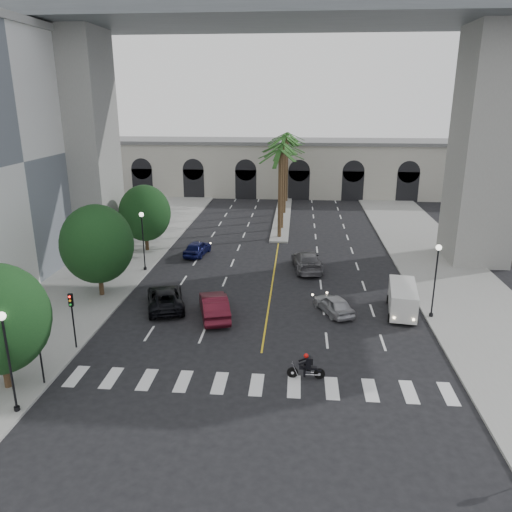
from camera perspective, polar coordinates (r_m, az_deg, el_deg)
The scene contains 28 objects.
ground at distance 28.84m, azimuth 0.33°, elevation -12.93°, with size 140.00×140.00×0.00m, color black.
sidewalk_left at distance 45.63m, azimuth -17.22°, elevation -1.87°, with size 8.00×100.00×0.15m, color gray.
sidewalk_right at distance 44.32m, azimuth 21.73°, elevation -2.92°, with size 8.00×100.00×0.15m, color gray.
median at distance 64.47m, azimuth 3.04°, elevation 4.50°, with size 2.00×24.00×0.20m, color gray.
pier_building at distance 80.47m, azimuth 3.52°, elevation 10.11°, with size 71.00×10.50×8.50m.
bridge at distance 46.97m, azimuth 7.20°, elevation 22.16°, with size 75.00×13.00×26.00m.
palm_a at distance 53.11m, azimuth 2.81°, elevation 11.55°, with size 3.20×3.20×10.30m.
palm_b at distance 57.05m, azimuth 3.08°, elevation 12.24°, with size 3.20×3.20×10.60m.
palm_c at distance 61.09m, azimuth 2.91°, elevation 12.16°, with size 3.20×3.20×10.10m.
palm_d at distance 65.00m, azimuth 3.37°, elevation 13.12°, with size 3.20×3.20×10.90m.
palm_e at distance 69.03m, azimuth 3.25°, elevation 13.00°, with size 3.20×3.20×10.40m.
palm_f at distance 72.99m, azimuth 3.60°, elevation 13.45°, with size 3.20×3.20×10.70m.
street_tree_mid at distance 39.27m, azimuth -17.70°, elevation 1.32°, with size 5.44×5.44×7.21m.
street_tree_far at distance 50.27m, azimuth -12.58°, elevation 4.80°, with size 5.04×5.04×6.68m.
lamp_post_left_near at distance 26.46m, azimuth -26.50°, elevation -9.99°, with size 0.40×0.40×5.35m.
lamp_post_left_far at distance 44.40m, azimuth -12.80°, elevation 2.22°, with size 0.40×0.40×5.35m.
lamp_post_right at distance 35.97m, azimuth 19.84°, elevation -2.02°, with size 0.40×0.40×5.35m.
traffic_signal_near at distance 28.62m, azimuth -23.59°, elevation -9.08°, with size 0.25×0.18×3.65m.
traffic_signal_far at distance 31.83m, azimuth -20.27°, elevation -5.98°, with size 0.25×0.18×3.65m.
motorcycle_rider at distance 27.93m, azimuth 5.88°, elevation -12.51°, with size 2.08×0.56×1.50m.
car_a at distance 36.03m, azimuth 8.88°, elevation -5.46°, with size 1.59×3.94×1.34m, color #A0A0A4.
car_b at distance 35.03m, azimuth -4.80°, elevation -5.69°, with size 1.79×5.13×1.69m, color #480E19.
car_c at distance 37.08m, azimuth -10.32°, elevation -4.72°, with size 2.50×5.42×1.51m, color black.
car_d at distance 44.63m, azimuth 5.85°, elevation -0.56°, with size 2.31×5.69×1.65m, color #5A595D.
car_e at distance 48.90m, azimuth -6.73°, elevation 0.91°, with size 1.71×4.26×1.45m, color #0F1347.
cargo_van at distance 36.81m, azimuth 16.40°, elevation -4.70°, with size 2.47×5.01×2.05m.
pedestrian_a at distance 34.03m, azimuth -24.51°, elevation -7.89°, with size 0.56×0.37×1.55m, color black.
pedestrian_b at distance 36.94m, azimuth -26.60°, elevation -5.88°, with size 0.94×0.73×1.93m, color black.
Camera 1 is at (1.96, -24.78, 14.62)m, focal length 35.00 mm.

